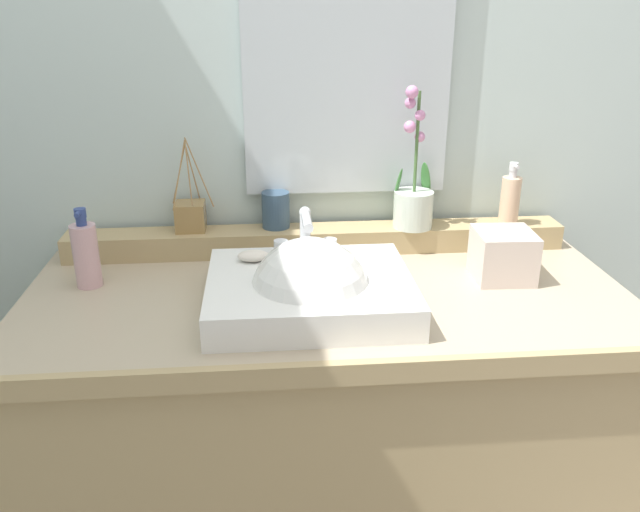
{
  "coord_description": "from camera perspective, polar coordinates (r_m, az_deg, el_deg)",
  "views": [
    {
      "loc": [
        -0.13,
        -1.31,
        1.46
      ],
      "look_at": [
        -0.02,
        -0.02,
        0.94
      ],
      "focal_mm": 36.39,
      "sensor_mm": 36.0,
      "label": 1
    }
  ],
  "objects": [
    {
      "name": "wall_back",
      "position": [
        1.73,
        -0.74,
        18.6
      ],
      "size": [
        2.89,
        0.2,
        2.73
      ],
      "primitive_type": "cube",
      "color": "silver",
      "rests_on": "ground"
    },
    {
      "name": "vanity_cabinet",
      "position": [
        1.67,
        0.56,
        -16.43
      ],
      "size": [
        1.34,
        0.63,
        0.85
      ],
      "color": "tan",
      "rests_on": "ground"
    },
    {
      "name": "back_ledge",
      "position": [
        1.67,
        -0.23,
        1.47
      ],
      "size": [
        1.27,
        0.1,
        0.06
      ],
      "primitive_type": "cube",
      "color": "tan",
      "rests_on": "vanity_cabinet"
    },
    {
      "name": "sink_basin",
      "position": [
        1.35,
        -0.89,
        -3.41
      ],
      "size": [
        0.42,
        0.36,
        0.28
      ],
      "color": "white",
      "rests_on": "vanity_cabinet"
    },
    {
      "name": "soap_bar",
      "position": [
        1.43,
        -5.89,
        0.02
      ],
      "size": [
        0.07,
        0.04,
        0.02
      ],
      "primitive_type": "ellipsoid",
      "color": "silver",
      "rests_on": "sink_basin"
    },
    {
      "name": "potted_plant",
      "position": [
        1.66,
        8.21,
        5.07
      ],
      "size": [
        0.11,
        0.11,
        0.36
      ],
      "color": "silver",
      "rests_on": "back_ledge"
    },
    {
      "name": "soap_dispenser",
      "position": [
        1.73,
        16.37,
        4.78
      ],
      "size": [
        0.05,
        0.05,
        0.16
      ],
      "color": "beige",
      "rests_on": "back_ledge"
    },
    {
      "name": "tumbler_cup",
      "position": [
        1.65,
        -3.91,
        4.08
      ],
      "size": [
        0.07,
        0.07,
        0.09
      ],
      "primitive_type": "cylinder",
      "color": "#334A61",
      "rests_on": "back_ledge"
    },
    {
      "name": "reed_diffuser",
      "position": [
        1.67,
        -11.31,
        3.52
      ],
      "size": [
        0.11,
        0.09,
        0.24
      ],
      "color": "olive",
      "rests_on": "back_ledge"
    },
    {
      "name": "lotion_bottle",
      "position": [
        1.54,
        -19.89,
        0.18
      ],
      "size": [
        0.06,
        0.06,
        0.18
      ],
      "color": "#CDA0A6",
      "rests_on": "vanity_cabinet"
    },
    {
      "name": "tissue_box",
      "position": [
        1.55,
        15.79,
        0.07
      ],
      "size": [
        0.14,
        0.14,
        0.11
      ],
      "primitive_type": "cube",
      "rotation": [
        0.0,
        0.0,
        -0.04
      ],
      "color": "beige",
      "rests_on": "vanity_cabinet"
    },
    {
      "name": "mirror",
      "position": [
        1.63,
        2.43,
        16.46
      ],
      "size": [
        0.51,
        0.02,
        0.63
      ],
      "primitive_type": "cube",
      "color": "silver"
    }
  ]
}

